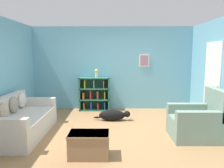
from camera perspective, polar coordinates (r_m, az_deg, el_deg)
ground_plane at (r=5.01m, az=-0.03°, el=-12.61°), size 14.00×14.00×0.00m
wall_back at (r=6.96m, az=0.11°, el=4.13°), size 5.60×0.13×2.60m
couch at (r=5.17m, az=-22.93°, el=-8.93°), size 0.95×1.95×0.84m
bookshelf at (r=6.86m, az=-4.59°, el=-2.68°), size 0.93×0.36×1.04m
recliner_chair at (r=4.97m, az=21.80°, el=-9.09°), size 1.03×0.86×1.04m
coffee_table at (r=3.89m, az=-6.02°, el=-15.29°), size 0.70×0.44×0.43m
dog at (r=5.83m, az=0.37°, el=-8.13°), size 0.98×0.26×0.29m
vase at (r=6.74m, az=-4.10°, el=2.97°), size 0.11×0.11×0.26m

